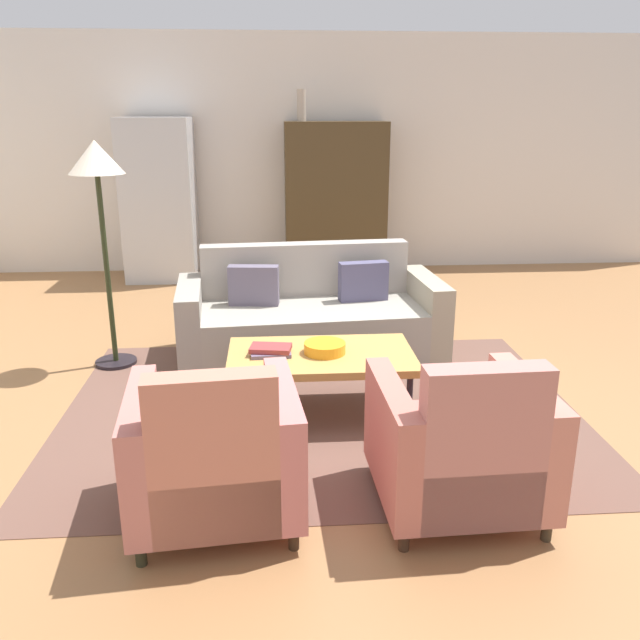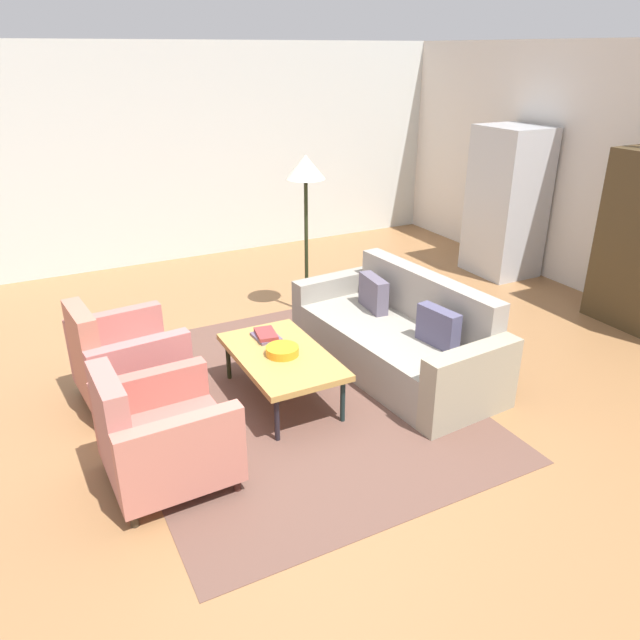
% 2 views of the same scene
% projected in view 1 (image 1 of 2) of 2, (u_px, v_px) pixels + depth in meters
% --- Properties ---
extents(ground_plane, '(10.79, 10.79, 0.00)m').
position_uv_depth(ground_plane, '(373.00, 410.00, 4.41)').
color(ground_plane, '#976940').
extents(wall_back, '(8.99, 0.12, 2.80)m').
position_uv_depth(wall_back, '(324.00, 155.00, 8.05)').
color(wall_back, silver).
rests_on(wall_back, ground).
extents(area_rug, '(3.40, 2.60, 0.01)m').
position_uv_depth(area_rug, '(320.00, 409.00, 4.41)').
color(area_rug, brown).
rests_on(area_rug, ground).
extents(couch, '(2.16, 1.06, 0.86)m').
position_uv_depth(couch, '(310.00, 318.00, 5.41)').
color(couch, gray).
rests_on(couch, ground).
extents(coffee_table, '(1.20, 0.70, 0.42)m').
position_uv_depth(coffee_table, '(321.00, 358.00, 4.25)').
color(coffee_table, black).
rests_on(coffee_table, ground).
extents(armchair_left, '(0.87, 0.87, 0.88)m').
position_uv_depth(armchair_left, '(215.00, 458.00, 3.11)').
color(armchair_left, '#2E2A19').
rests_on(armchair_left, ground).
extents(armchair_right, '(0.83, 0.83, 0.88)m').
position_uv_depth(armchair_right, '(462.00, 450.00, 3.20)').
color(armchair_right, '#2D251C').
rests_on(armchair_right, ground).
extents(fruit_bowl, '(0.27, 0.27, 0.07)m').
position_uv_depth(fruit_bowl, '(325.00, 348.00, 4.23)').
color(fruit_bowl, orange).
rests_on(fruit_bowl, coffee_table).
extents(book_stack, '(0.28, 0.20, 0.06)m').
position_uv_depth(book_stack, '(271.00, 350.00, 4.21)').
color(book_stack, '#5F526C').
rests_on(book_stack, coffee_table).
extents(cabinet, '(1.20, 0.51, 1.80)m').
position_uv_depth(cabinet, '(335.00, 199.00, 7.88)').
color(cabinet, '#42321C').
rests_on(cabinet, ground).
extents(vase_tall, '(0.10, 0.10, 0.35)m').
position_uv_depth(vase_tall, '(301.00, 105.00, 7.52)').
color(vase_tall, '#AF9F8E').
rests_on(vase_tall, cabinet).
extents(refrigerator, '(0.80, 0.73, 1.85)m').
position_uv_depth(refrigerator, '(160.00, 200.00, 7.63)').
color(refrigerator, '#B7BABF').
rests_on(refrigerator, ground).
extents(floor_lamp, '(0.40, 0.40, 1.72)m').
position_uv_depth(floor_lamp, '(98.00, 179.00, 4.77)').
color(floor_lamp, black).
rests_on(floor_lamp, ground).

